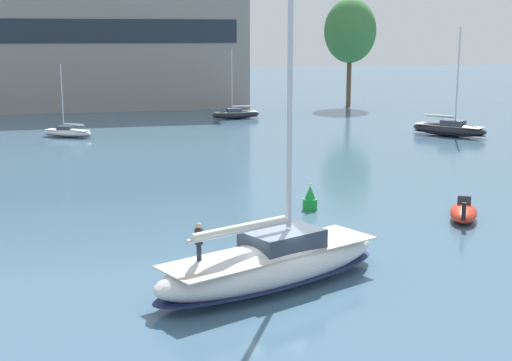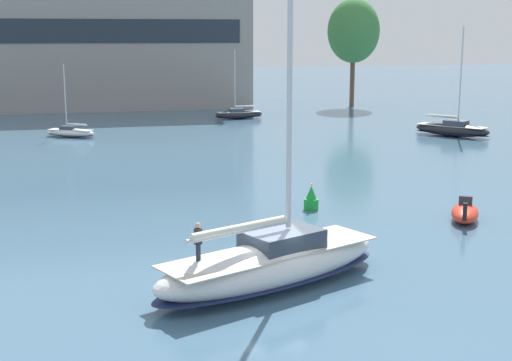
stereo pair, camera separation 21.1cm
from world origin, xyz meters
The scene contains 9 objects.
ground_plane centered at (0.00, 0.00, 0.00)m, with size 400.00×400.00×0.00m, color #42667F.
waterfront_building centered at (-4.14, 79.41, 10.47)m, with size 40.67×14.48×20.85m.
tree_shore_center centered at (30.91, 73.12, 11.11)m, with size 7.71×7.71×15.87m.
sailboat_main centered at (0.03, 0.01, 1.10)m, with size 12.07×7.90×16.17m.
sailboat_moored_near_marina centered at (-9.66, 48.85, 0.52)m, with size 5.58×4.19×7.67m.
sailboat_moored_far_slip centered at (11.03, 61.02, 0.60)m, with size 6.51×2.42×8.77m.
sailboat_moored_outer_mooring centered at (30.09, 40.38, 0.78)m, with size 6.98×8.01×11.48m.
motor_tender centered at (13.74, 8.12, 0.48)m, with size 3.26×4.12×1.48m.
channel_buoy centered at (5.75, 12.70, 0.66)m, with size 0.92×0.92×1.69m.
Camera 2 is at (-7.24, -28.56, 10.78)m, focal length 50.00 mm.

